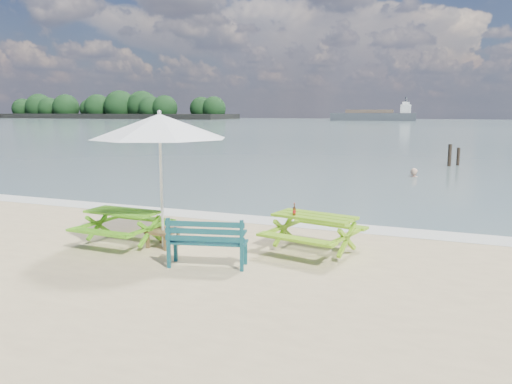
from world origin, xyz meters
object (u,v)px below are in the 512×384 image
at_px(patio_umbrella, 160,126).
at_px(side_table, 163,238).
at_px(picnic_table_right, 314,235).
at_px(picnic_table_left, 123,228).
at_px(park_bench, 208,252).
at_px(swimmer, 413,188).
at_px(beer_bottle, 294,211).

bearing_deg(patio_umbrella, side_table, 153.43).
bearing_deg(picnic_table_right, picnic_table_left, -166.96).
bearing_deg(picnic_table_left, side_table, 9.62).
relative_size(park_bench, swimmer, 0.88).
relative_size(park_bench, beer_bottle, 6.13).
distance_m(patio_umbrella, swimmer, 14.21).
bearing_deg(swimmer, picnic_table_left, -109.23).
bearing_deg(picnic_table_left, patio_umbrella, 9.62).
xyz_separation_m(picnic_table_right, beer_bottle, (-0.36, -0.16, 0.47)).
bearing_deg(picnic_table_left, picnic_table_right, 13.04).
bearing_deg(patio_umbrella, beer_bottle, 12.57).
distance_m(park_bench, beer_bottle, 1.89).
xyz_separation_m(park_bench, patio_umbrella, (-1.43, 0.79, 2.17)).
height_order(picnic_table_right, beer_bottle, beer_bottle).
relative_size(park_bench, patio_umbrella, 0.50).
height_order(patio_umbrella, beer_bottle, patio_umbrella).
distance_m(beer_bottle, swimmer, 12.91).
relative_size(picnic_table_left, patio_umbrella, 0.59).
distance_m(picnic_table_left, patio_umbrella, 2.27).
bearing_deg(picnic_table_right, beer_bottle, -156.20).
height_order(side_table, beer_bottle, beer_bottle).
distance_m(patio_umbrella, beer_bottle, 3.11).
xyz_separation_m(park_bench, side_table, (-1.43, 0.79, -0.08)).
bearing_deg(swimmer, park_bench, -99.73).
height_order(patio_umbrella, swimmer, patio_umbrella).
bearing_deg(picnic_table_left, swimmer, 70.77).
bearing_deg(picnic_table_right, side_table, -165.99).
relative_size(picnic_table_right, swimmer, 1.21).
xyz_separation_m(picnic_table_left, swimmer, (4.71, 13.51, -0.82)).
bearing_deg(side_table, park_bench, -29.08).
bearing_deg(swimmer, patio_umbrella, -106.10).
height_order(park_bench, side_table, park_bench).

